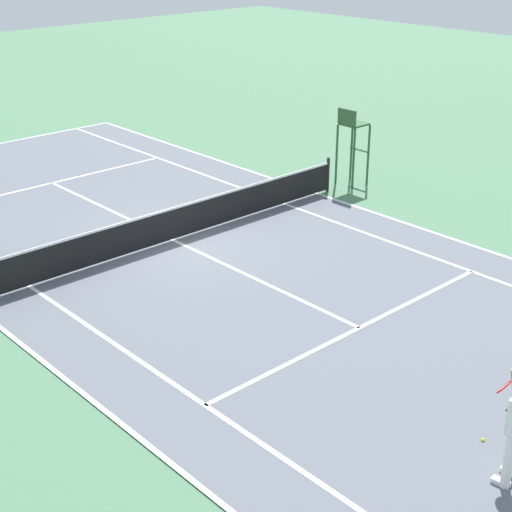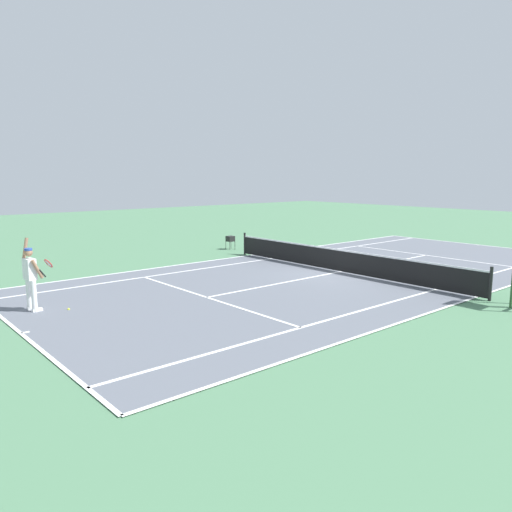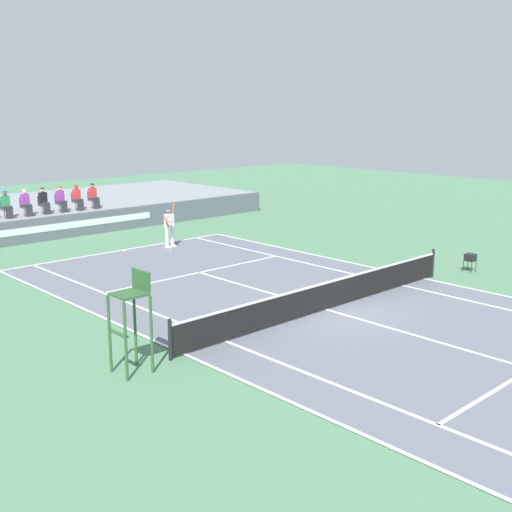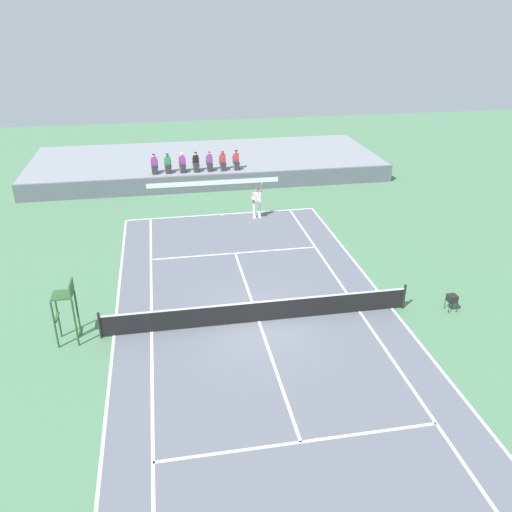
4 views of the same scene
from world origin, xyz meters
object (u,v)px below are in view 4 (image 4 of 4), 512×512
object	(u,v)px
spectator_seated_3	(196,162)
spectator_seated_5	(223,161)
spectator_seated_4	(210,162)
tennis_ball	(250,223)
ball_hopper	(452,298)
tennis_player	(257,201)
spectator_seated_6	(236,160)
spectator_seated_1	(168,164)
spectator_seated_2	(182,163)
spectator_seated_0	(154,164)
umpire_chair	(66,304)

from	to	relation	value
spectator_seated_3	spectator_seated_5	distance (m)	1.78
spectator_seated_4	spectator_seated_5	bearing A→B (deg)	0.00
tennis_ball	ball_hopper	xyz separation A→B (m)	(6.37, -10.74, 0.54)
spectator_seated_3	tennis_player	bearing A→B (deg)	-64.73
spectator_seated_5	ball_hopper	distance (m)	19.12
spectator_seated_6	spectator_seated_5	bearing A→B (deg)	180.00
spectator_seated_4	spectator_seated_6	bearing A→B (deg)	0.00
spectator_seated_1	spectator_seated_2	world-z (taller)	same
spectator_seated_2	spectator_seated_3	distance (m)	0.90
tennis_player	ball_hopper	xyz separation A→B (m)	(5.81, -11.53, -0.42)
spectator_seated_4	tennis_ball	size ratio (longest dim) A/B	18.60
spectator_seated_0	spectator_seated_6	size ratio (longest dim) A/B	1.00
ball_hopper	spectator_seated_2	bearing A→B (deg)	118.51
spectator_seated_4	tennis_player	bearing A→B (deg)	-71.80
spectator_seated_3	umpire_chair	size ratio (longest dim) A/B	0.52
spectator_seated_0	spectator_seated_5	bearing A→B (deg)	0.00
spectator_seated_0	spectator_seated_1	distance (m)	0.87
spectator_seated_3	tennis_ball	bearing A→B (deg)	-71.23
spectator_seated_6	umpire_chair	bearing A→B (deg)	-116.70
spectator_seated_4	umpire_chair	distance (m)	18.57
spectator_seated_5	spectator_seated_4	bearing A→B (deg)	180.00
spectator_seated_0	tennis_ball	xyz separation A→B (m)	(5.10, -7.02, -1.71)
spectator_seated_0	ball_hopper	distance (m)	21.17
spectator_seated_0	tennis_ball	world-z (taller)	spectator_seated_0
tennis_player	umpire_chair	bearing A→B (deg)	-129.03
spectator_seated_0	spectator_seated_3	size ratio (longest dim) A/B	1.00
spectator_seated_6	spectator_seated_4	bearing A→B (deg)	180.00
spectator_seated_1	spectator_seated_6	world-z (taller)	same
spectator_seated_6	umpire_chair	size ratio (longest dim) A/B	0.52
spectator_seated_4	ball_hopper	bearing A→B (deg)	-66.13
spectator_seated_3	umpire_chair	xyz separation A→B (m)	(-5.99, -17.25, -0.19)
spectator_seated_1	spectator_seated_3	xyz separation A→B (m)	(1.84, 0.00, 0.00)
spectator_seated_1	umpire_chair	xyz separation A→B (m)	(-4.15, -17.25, -0.19)
spectator_seated_0	ball_hopper	size ratio (longest dim) A/B	1.81
tennis_ball	spectator_seated_4	bearing A→B (deg)	102.00
tennis_ball	ball_hopper	bearing A→B (deg)	-59.34
spectator_seated_0	spectator_seated_2	xyz separation A→B (m)	(1.81, 0.00, 0.00)
umpire_chair	ball_hopper	bearing A→B (deg)	-1.98
spectator_seated_2	tennis_ball	world-z (taller)	spectator_seated_2
spectator_seated_2	tennis_ball	bearing A→B (deg)	-64.95
spectator_seated_3	tennis_player	size ratio (longest dim) A/B	0.61
spectator_seated_1	spectator_seated_6	xyz separation A→B (m)	(4.53, 0.00, 0.00)
spectator_seated_1	tennis_player	size ratio (longest dim) A/B	0.61
spectator_seated_0	tennis_player	world-z (taller)	spectator_seated_0
spectator_seated_4	spectator_seated_5	size ratio (longest dim) A/B	1.00
spectator_seated_3	tennis_ball	xyz separation A→B (m)	(2.39, -7.02, -1.71)
spectator_seated_5	spectator_seated_3	bearing A→B (deg)	180.00
spectator_seated_3	spectator_seated_2	bearing A→B (deg)	180.00
spectator_seated_1	umpire_chair	world-z (taller)	umpire_chair
spectator_seated_0	umpire_chair	distance (m)	17.56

